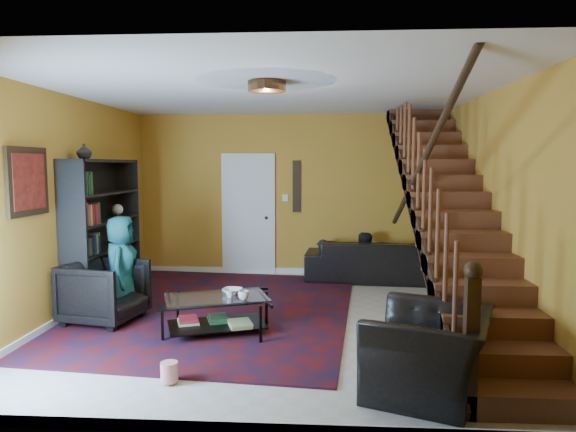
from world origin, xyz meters
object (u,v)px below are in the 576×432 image
coffee_table (217,313)px  armchair_left (105,292)px  bookshelf (104,235)px  sofa (376,260)px  armchair_right (429,352)px

coffee_table → armchair_left: bearing=167.2°
bookshelf → armchair_left: (0.35, -0.85, -0.58)m
sofa → armchair_left: armchair_left is taller
bookshelf → coffee_table: 2.27m
sofa → armchair_left: bearing=40.2°
sofa → armchair_left: 4.37m
sofa → coffee_table: (-2.11, -2.88, -0.09)m
bookshelf → armchair_right: (3.89, -2.56, -0.61)m
armchair_right → coffee_table: 2.51m
bookshelf → armchair_left: 1.09m
sofa → armchair_right: bearing=94.4°
sofa → coffee_table: size_ratio=1.80×
sofa → armchair_left: (-3.55, -2.55, 0.05)m
sofa → armchair_right: (-0.01, -4.26, 0.01)m
armchair_left → coffee_table: bearing=-91.4°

